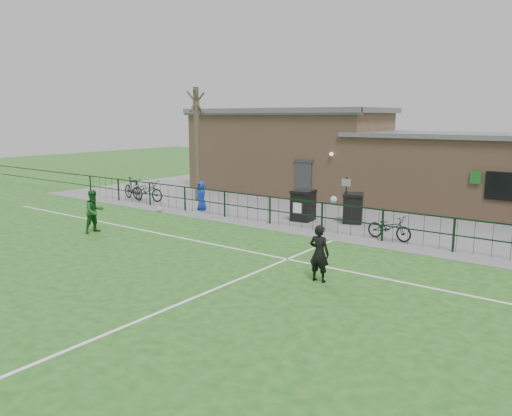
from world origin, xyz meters
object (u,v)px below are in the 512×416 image
Objects in this scene: sign_post at (346,201)px; bicycle_b at (133,189)px; outfield_player at (94,211)px; ball_ground at (160,209)px; bare_tree at (197,145)px; bicycle_e at (389,228)px; spectator_child at (202,196)px; wheelie_bin_left at (303,206)px; wheelie_bin_right at (353,209)px; bicycle_c at (147,191)px.

bicycle_b is at bearing -174.28° from sign_post.
outfield_player is 4.62m from ball_ground.
ball_ground is (0.73, -3.43, -2.88)m from bare_tree.
bare_tree is 12.09m from bicycle_e.
spectator_child is at bearing -43.16° from bare_tree.
spectator_child reaches higher than wheelie_bin_left.
bicycle_b is 1.17× the size of bicycle_e.
bare_tree is 3.49× the size of bicycle_e.
wheelie_bin_right is at bearing 55.66° from bicycle_e.
wheelie_bin_left is at bearing 28.94° from spectator_child.
bicycle_b is at bearing 177.43° from wheelie_bin_left.
wheelie_bin_left is 4.47m from bicycle_e.
bare_tree is 5.07× the size of wheelie_bin_right.
bicycle_c is 8.51× the size of ball_ground.
wheelie_bin_right is 0.59× the size of bicycle_b.
bare_tree is 4.30× the size of spectator_child.
outfield_player reaches higher than bicycle_e.
bicycle_c is at bearing -67.84° from bicycle_b.
bicycle_b reaches higher than ball_ground.
sign_post is 0.96× the size of bicycle_c.
bicycle_e is 10.98m from ball_ground.
outfield_player is at bearing 124.67° from bicycle_e.
bare_tree is at bearing 156.57° from spectator_child.
bare_tree reaches higher than sign_post.
wheelie_bin_right is at bearing 20.61° from ball_ground.
wheelie_bin_left is at bearing -8.54° from bare_tree.
ball_ground is at bearing 18.36° from outfield_player.
wheelie_bin_right is 0.57× the size of bicycle_c.
outfield_player is (3.97, -6.16, 0.27)m from bicycle_c.
wheelie_bin_left is at bearing -72.79° from bicycle_b.
bare_tree reaches higher than bicycle_b.
outfield_player is (-7.37, -7.62, 0.23)m from wheelie_bin_right.
spectator_child is (-9.56, 0.22, 0.25)m from bicycle_e.
wheelie_bin_right is at bearing -1.46° from bare_tree.
sign_post is at bearing 18.55° from ball_ground.
bicycle_b is (-10.36, -0.75, -0.02)m from wheelie_bin_left.
bare_tree is at bearing 101.95° from ball_ground.
bicycle_b reaches higher than wheelie_bin_right.
spectator_child is (5.14, -0.09, 0.09)m from bicycle_b.
spectator_child reaches higher than bicycle_b.
bicycle_e is at bearing -78.16° from bicycle_b.
wheelie_bin_left is at bearing -165.52° from sign_post.
bicycle_e is at bearing 6.69° from ball_ground.
outfield_player reaches higher than bicycle_b.
sign_post is 8.86m from ball_ground.
spectator_child is 5.92m from outfield_player.
wheelie_bin_right is 0.59× the size of sign_post.
ball_ground is (3.80, -1.59, -0.50)m from bicycle_b.
sign_post is at bearing 7.74° from wheelie_bin_left.
bare_tree is 8.36m from outfield_player.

